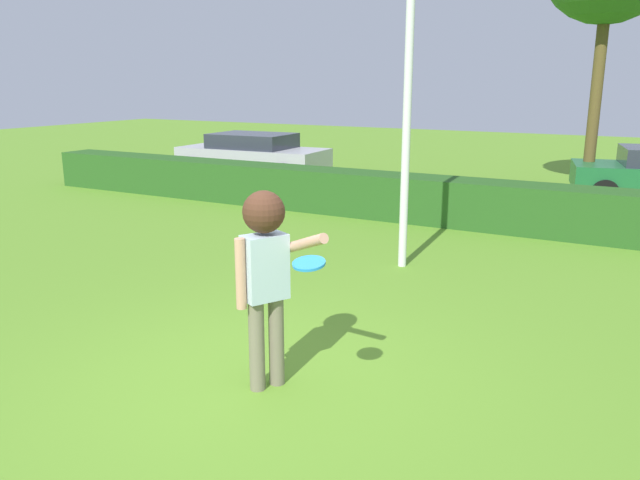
# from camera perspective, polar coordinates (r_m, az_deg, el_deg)

# --- Properties ---
(ground_plane) EXTENTS (60.00, 60.00, 0.00)m
(ground_plane) POSITION_cam_1_polar(r_m,az_deg,el_deg) (5.97, -5.69, -12.73)
(ground_plane) COLOR #61952A
(person) EXTENTS (0.83, 0.51, 1.80)m
(person) POSITION_cam_1_polar(r_m,az_deg,el_deg) (5.46, -4.97, -2.04)
(person) COLOR #79705B
(person) RESTS_ON ground
(frisbee) EXTENTS (0.26, 0.26, 0.07)m
(frisbee) POSITION_cam_1_polar(r_m,az_deg,el_deg) (4.81, -1.01, -2.13)
(frisbee) COLOR #268CE5
(lamppost) EXTENTS (0.24, 0.24, 6.33)m
(lamppost) POSITION_cam_1_polar(r_m,az_deg,el_deg) (9.17, 8.16, 19.01)
(lamppost) COLOR silver
(lamppost) RESTS_ON ground
(hedge_row) EXTENTS (21.44, 0.90, 0.88)m
(hedge_row) POSITION_cam_1_polar(r_m,az_deg,el_deg) (12.25, 13.72, 3.21)
(hedge_row) COLOR #26561C
(hedge_row) RESTS_ON ground
(parked_car_silver) EXTENTS (4.27, 1.95, 1.25)m
(parked_car_silver) POSITION_cam_1_polar(r_m,az_deg,el_deg) (18.04, -6.10, 7.79)
(parked_car_silver) COLOR #B7B7BC
(parked_car_silver) RESTS_ON ground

